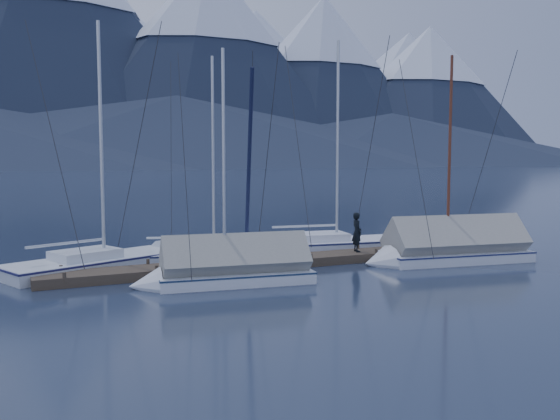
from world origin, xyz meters
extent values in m
plane|color=#161F32|center=(0.00, 0.00, 0.00)|extent=(1000.00, 1000.00, 0.00)
cone|color=#475675|center=(40.00, 430.00, 70.00)|extent=(330.00, 330.00, 140.00)
cone|color=silver|center=(40.00, 430.00, 111.10)|extent=(142.76, 142.76, 58.80)
cone|color=#475675|center=(180.00, 445.00, 62.50)|extent=(308.00, 308.00, 125.00)
cone|color=silver|center=(180.00, 445.00, 99.25)|extent=(133.24, 133.24, 52.50)
cone|color=#475675|center=(320.00, 425.00, 57.50)|extent=(286.00, 286.00, 115.00)
cone|color=silver|center=(320.00, 425.00, 91.35)|extent=(123.72, 123.72, 48.30)
cone|color=#192133|center=(10.00, 310.00, 67.50)|extent=(228.00, 228.00, 135.00)
cone|color=#192133|center=(90.00, 290.00, 55.00)|extent=(190.00, 190.00, 110.00)
cone|color=silver|center=(90.00, 290.00, 87.40)|extent=(82.19, 82.19, 46.20)
cone|color=#192133|center=(165.00, 300.00, 50.00)|extent=(182.40, 182.40, 100.00)
cone|color=silver|center=(165.00, 300.00, 79.50)|extent=(78.91, 78.91, 42.00)
cone|color=#192133|center=(240.00, 295.00, 44.00)|extent=(197.60, 197.60, 88.00)
cone|color=silver|center=(240.00, 295.00, 70.02)|extent=(85.48, 85.48, 36.96)
cone|color=#192133|center=(60.00, 245.00, 16.00)|extent=(390.00, 390.00, 32.00)
cone|color=#192133|center=(180.00, 250.00, 14.00)|extent=(364.00, 364.00, 28.00)
cube|color=#382D23|center=(0.00, 2.00, 0.17)|extent=(18.00, 1.50, 0.34)
cube|color=black|center=(-6.00, 2.00, -0.05)|extent=(3.00, 1.30, 0.30)
cube|color=black|center=(0.00, 2.00, -0.05)|extent=(3.00, 1.30, 0.30)
cube|color=black|center=(6.00, 2.00, -0.05)|extent=(3.00, 1.30, 0.30)
cylinder|color=#382D23|center=(-8.00, 2.70, 0.35)|extent=(0.12, 0.12, 0.35)
cylinder|color=#382D23|center=(-8.00, 1.30, 0.35)|extent=(0.12, 0.12, 0.35)
cylinder|color=#382D23|center=(-5.00, 2.70, 0.35)|extent=(0.12, 0.12, 0.35)
cylinder|color=#382D23|center=(-5.00, 1.30, 0.35)|extent=(0.12, 0.12, 0.35)
cylinder|color=#382D23|center=(-2.00, 2.70, 0.35)|extent=(0.12, 0.12, 0.35)
cylinder|color=#382D23|center=(-2.00, 1.30, 0.35)|extent=(0.12, 0.12, 0.35)
cylinder|color=#382D23|center=(1.00, 2.70, 0.35)|extent=(0.12, 0.12, 0.35)
cylinder|color=#382D23|center=(1.00, 1.30, 0.35)|extent=(0.12, 0.12, 0.35)
cylinder|color=#382D23|center=(4.00, 2.70, 0.35)|extent=(0.12, 0.12, 0.35)
cylinder|color=#382D23|center=(4.00, 1.30, 0.35)|extent=(0.12, 0.12, 0.35)
cylinder|color=#382D23|center=(7.00, 2.70, 0.35)|extent=(0.12, 0.12, 0.35)
cylinder|color=#382D23|center=(7.00, 1.30, 0.35)|extent=(0.12, 0.12, 0.35)
cube|color=silver|center=(-6.74, 4.06, 0.13)|extent=(6.90, 4.58, 0.72)
cube|color=silver|center=(-6.74, 4.06, -0.20)|extent=(5.61, 3.29, 0.33)
cube|color=#19194D|center=(-6.74, 4.06, 0.44)|extent=(6.97, 4.62, 0.07)
cone|color=silver|center=(-3.26, 5.53, 0.13)|extent=(1.93, 2.40, 2.10)
cube|color=silver|center=(-7.04, 3.93, 0.66)|extent=(2.71, 2.31, 0.33)
cylinder|color=#B2B7BF|center=(-6.33, 4.23, 4.87)|extent=(0.13, 0.13, 8.75)
cylinder|color=#B2B7BF|center=(-7.75, 3.63, 1.15)|extent=(2.76, 1.24, 0.10)
cylinder|color=#26262B|center=(-4.82, 4.87, 4.87)|extent=(1.32, 3.06, 8.76)
cube|color=silver|center=(-2.41, 4.11, 0.12)|extent=(6.15, 3.45, 0.64)
cube|color=silver|center=(-2.41, 4.11, -0.18)|extent=(5.07, 2.37, 0.29)
cube|color=#1A1E4E|center=(-2.41, 4.11, 0.39)|extent=(6.21, 3.49, 0.06)
cone|color=silver|center=(0.82, 3.20, 0.12)|extent=(1.54, 2.09, 1.87)
cube|color=silver|center=(-2.70, 4.19, 0.58)|extent=(2.34, 1.87, 0.29)
cylinder|color=#B2B7BF|center=(-2.04, 4.00, 4.33)|extent=(0.12, 0.12, 7.79)
cylinder|color=#B2B7BF|center=(-3.35, 4.37, 1.02)|extent=(2.56, 0.80, 0.09)
cylinder|color=#26262B|center=(-0.63, 3.61, 4.33)|extent=(0.82, 2.84, 7.80)
cube|color=white|center=(3.53, 4.55, 0.13)|extent=(6.92, 3.13, 0.73)
cube|color=white|center=(3.53, 4.55, -0.20)|extent=(5.79, 2.00, 0.33)
cube|color=navy|center=(3.53, 4.55, 0.44)|extent=(6.98, 3.16, 0.07)
cone|color=white|center=(7.33, 4.01, 0.13)|extent=(1.51, 2.28, 2.13)
cube|color=white|center=(3.20, 4.59, 0.67)|extent=(2.53, 1.87, 0.33)
cylinder|color=#B2B7BF|center=(3.97, 4.49, 4.95)|extent=(0.13, 0.13, 8.90)
cylinder|color=#B2B7BF|center=(2.43, 4.70, 1.17)|extent=(2.99, 0.52, 0.10)
cylinder|color=#26262B|center=(5.63, 4.25, 4.95)|extent=(0.49, 3.33, 8.90)
cube|color=silver|center=(6.93, -0.05, 0.12)|extent=(6.29, 2.99, 0.64)
cube|color=silver|center=(6.93, -0.05, -0.18)|extent=(5.26, 1.91, 0.29)
cube|color=navy|center=(6.93, -0.05, 0.39)|extent=(6.36, 3.02, 0.06)
cone|color=silver|center=(3.50, 0.44, 0.12)|extent=(1.36, 2.19, 2.06)
cylinder|color=#592819|center=(6.54, 0.00, 4.34)|extent=(0.12, 0.12, 7.81)
cylinder|color=#592819|center=(7.89, -0.19, 1.02)|extent=(2.71, 0.48, 0.09)
cylinder|color=#26262B|center=(5.05, 0.22, 4.34)|extent=(0.46, 3.02, 7.81)
cube|color=gray|center=(6.93, -0.05, 0.83)|extent=(6.00, 2.99, 2.19)
cube|color=white|center=(-2.69, -0.28, 0.11)|extent=(5.35, 2.52, 0.61)
cube|color=white|center=(-2.69, -0.28, -0.17)|extent=(4.47, 1.59, 0.28)
cube|color=navy|center=(-2.69, -0.28, 0.37)|extent=(5.40, 2.54, 0.06)
cone|color=white|center=(-5.65, 0.13, 0.11)|extent=(1.24, 1.89, 1.76)
cylinder|color=#B2B7BF|center=(-3.06, -0.23, 4.09)|extent=(0.11, 0.11, 7.35)
cylinder|color=#B2B7BF|center=(-1.78, -0.40, 0.97)|extent=(2.31, 0.39, 0.08)
cylinder|color=#26262B|center=(-4.33, -0.05, 4.09)|extent=(0.37, 2.57, 7.36)
cube|color=gray|center=(-2.69, -0.28, 0.78)|extent=(5.10, 2.52, 1.87)
imported|color=black|center=(3.49, 1.98, 1.16)|extent=(0.48, 0.65, 1.63)
camera|label=1|loc=(-9.48, -18.79, 4.23)|focal=38.00mm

